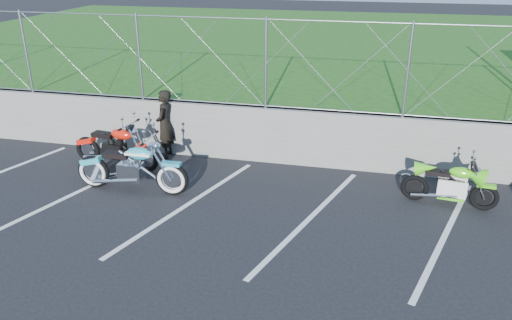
% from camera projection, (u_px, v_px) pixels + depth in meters
% --- Properties ---
extents(ground, '(90.00, 90.00, 0.00)m').
position_uv_depth(ground, '(169.00, 230.00, 8.88)').
color(ground, black).
rests_on(ground, ground).
extents(retaining_wall, '(30.00, 0.22, 1.30)m').
position_uv_depth(retaining_wall, '(224.00, 131.00, 11.77)').
color(retaining_wall, '#61615C').
rests_on(retaining_wall, ground).
extents(grass_field, '(30.00, 20.00, 1.30)m').
position_uv_depth(grass_field, '(293.00, 53.00, 20.75)').
color(grass_field, '#1E4E14').
rests_on(grass_field, ground).
extents(chain_link_fence, '(28.00, 0.03, 2.00)m').
position_uv_depth(chain_link_fence, '(222.00, 62.00, 11.13)').
color(chain_link_fence, gray).
rests_on(chain_link_fence, retaining_wall).
extents(parking_lines, '(18.29, 4.31, 0.01)m').
position_uv_depth(parking_lines, '(248.00, 211.00, 9.52)').
color(parking_lines, silver).
rests_on(parking_lines, ground).
extents(cruiser_turquoise, '(2.43, 0.77, 1.21)m').
position_uv_depth(cruiser_turquoise, '(133.00, 169.00, 10.14)').
color(cruiser_turquoise, black).
rests_on(cruiser_turquoise, ground).
extents(naked_orange, '(2.18, 0.74, 1.09)m').
position_uv_depth(naked_orange, '(117.00, 148.00, 11.27)').
color(naked_orange, black).
rests_on(naked_orange, ground).
extents(sportbike_green, '(1.80, 0.64, 0.93)m').
position_uv_depth(sportbike_green, '(451.00, 186.00, 9.59)').
color(sportbike_green, black).
rests_on(sportbike_green, ground).
extents(person_standing, '(0.46, 0.64, 1.64)m').
position_uv_depth(person_standing, '(165.00, 124.00, 11.72)').
color(person_standing, black).
rests_on(person_standing, ground).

